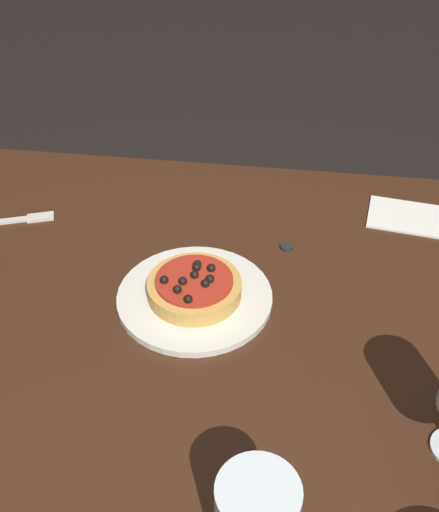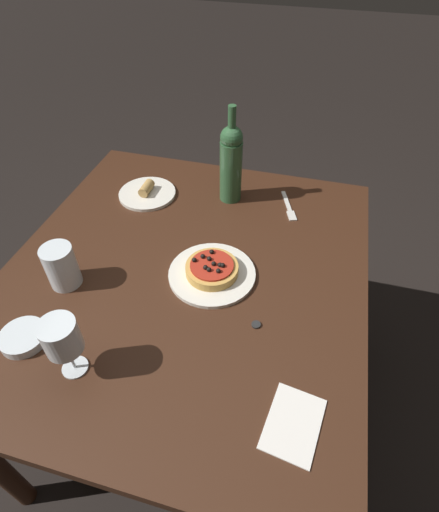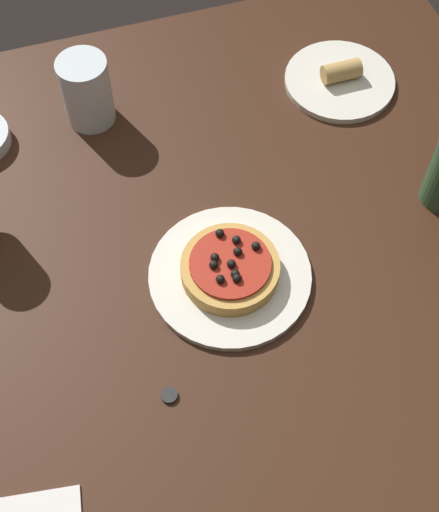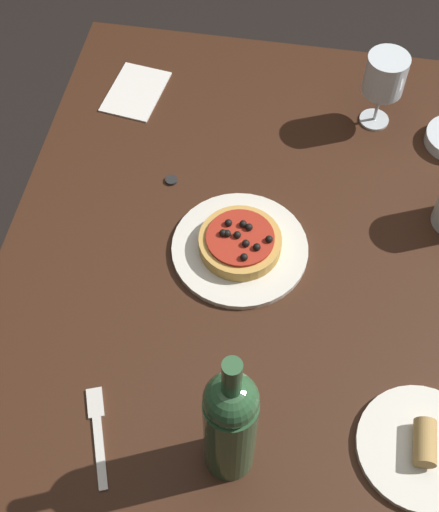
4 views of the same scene
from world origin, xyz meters
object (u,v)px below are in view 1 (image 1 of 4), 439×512
Objects in this scene: dining_table at (187,377)px; bottle_cap at (287,247)px; pizza at (193,287)px; fork at (16,220)px; dinner_plate at (194,297)px.

bottle_cap is (-0.14, -0.25, 0.10)m from dining_table.
pizza is 0.93× the size of fork.
pizza reaches higher than fork.
fork is at bearing -1.26° from bottle_cap.
dining_table is at bearing 90.99° from pizza.
fork is at bearing -24.31° from pizza.
pizza is (-0.00, 0.00, 0.02)m from dinner_plate.
pizza is at bearing 96.47° from dinner_plate.
dining_table is 0.15m from pizza.
pizza is 6.38× the size of bottle_cap.
dinner_plate is at bearing -89.00° from dining_table.
fork is 6.89× the size of bottle_cap.
dining_table is 0.30m from bottle_cap.
pizza reaches higher than dinner_plate.
fork is 0.52m from bottle_cap.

